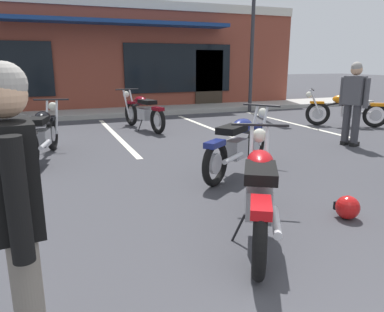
# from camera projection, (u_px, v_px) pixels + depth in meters

# --- Properties ---
(ground_plane) EXTENTS (80.00, 80.00, 0.00)m
(ground_plane) POSITION_uv_depth(u_px,v_px,m) (175.00, 193.00, 4.83)
(ground_plane) COLOR #3D3D42
(sidewalk_kerb) EXTENTS (22.00, 1.80, 0.14)m
(sidewalk_kerb) POSITION_uv_depth(u_px,v_px,m) (95.00, 113.00, 11.91)
(sidewalk_kerb) COLOR #A8A59E
(sidewalk_kerb) RESTS_ON ground_plane
(brick_storefront_building) EXTENTS (15.71, 7.18, 3.70)m
(brick_storefront_building) POSITION_uv_depth(u_px,v_px,m) (80.00, 57.00, 14.91)
(brick_storefront_building) COLOR brown
(brick_storefront_building) RESTS_ON ground_plane
(painted_stall_lines) EXTENTS (9.96, 4.80, 0.01)m
(painted_stall_lines) POSITION_uv_depth(u_px,v_px,m) (116.00, 135.00, 8.69)
(painted_stall_lines) COLOR silver
(painted_stall_lines) RESTS_ON ground_plane
(motorcycle_foreground_classic) EXTENTS (1.33, 1.88, 0.98)m
(motorcycle_foreground_classic) POSITION_uv_depth(u_px,v_px,m) (259.00, 191.00, 3.56)
(motorcycle_foreground_classic) COLOR black
(motorcycle_foreground_classic) RESTS_ON ground_plane
(motorcycle_red_sportbike) EXTENTS (1.80, 1.47, 0.98)m
(motorcycle_red_sportbike) POSITION_uv_depth(u_px,v_px,m) (239.00, 144.00, 5.62)
(motorcycle_red_sportbike) COLOR black
(motorcycle_red_sportbike) RESTS_ON ground_plane
(motorcycle_black_cruiser) EXTENTS (1.82, 1.43, 0.98)m
(motorcycle_black_cruiser) POSITION_uv_depth(u_px,v_px,m) (346.00, 109.00, 9.75)
(motorcycle_black_cruiser) COLOR black
(motorcycle_black_cruiser) RESTS_ON ground_plane
(motorcycle_silver_naked) EXTENTS (0.83, 2.08, 0.98)m
(motorcycle_silver_naked) POSITION_uv_depth(u_px,v_px,m) (43.00, 133.00, 6.44)
(motorcycle_silver_naked) COLOR black
(motorcycle_silver_naked) RESTS_ON ground_plane
(motorcycle_orange_scrambler) EXTENTS (0.87, 2.08, 0.98)m
(motorcycle_orange_scrambler) POSITION_uv_depth(u_px,v_px,m) (143.00, 111.00, 9.32)
(motorcycle_orange_scrambler) COLOR black
(motorcycle_orange_scrambler) RESTS_ON ground_plane
(person_in_black_shirt) EXTENTS (0.31, 0.61, 1.68)m
(person_in_black_shirt) POSITION_uv_depth(u_px,v_px,m) (17.00, 209.00, 1.85)
(person_in_black_shirt) COLOR black
(person_in_black_shirt) RESTS_ON ground_plane
(person_in_shorts_foreground) EXTENTS (0.36, 0.60, 1.68)m
(person_in_shorts_foreground) POSITION_uv_depth(u_px,v_px,m) (354.00, 99.00, 7.37)
(person_in_shorts_foreground) COLOR black
(person_in_shorts_foreground) RESTS_ON ground_plane
(helmet_on_pavement) EXTENTS (0.26, 0.26, 0.26)m
(helmet_on_pavement) POSITION_uv_depth(u_px,v_px,m) (347.00, 207.00, 4.03)
(helmet_on_pavement) COLOR #B71414
(helmet_on_pavement) RESTS_ON ground_plane
(parking_lot_lamp_post) EXTENTS (0.24, 0.76, 5.09)m
(parking_lot_lamp_post) POSITION_uv_depth(u_px,v_px,m) (255.00, 10.00, 11.84)
(parking_lot_lamp_post) COLOR #2D2D33
(parking_lot_lamp_post) RESTS_ON ground_plane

